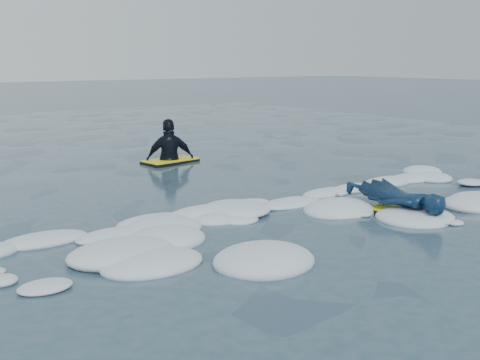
% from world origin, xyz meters
% --- Properties ---
extents(ground, '(120.00, 120.00, 0.00)m').
position_xyz_m(ground, '(0.00, 0.00, 0.00)').
color(ground, '#1B2F41').
rests_on(ground, ground).
extents(foam_band, '(12.00, 3.10, 0.30)m').
position_xyz_m(foam_band, '(0.00, 1.03, 0.00)').
color(foam_band, silver).
rests_on(foam_band, ground).
extents(prone_woman_unit, '(0.80, 1.82, 0.46)m').
position_xyz_m(prone_woman_unit, '(2.85, 0.03, 0.24)').
color(prone_woman_unit, black).
rests_on(prone_woman_unit, ground).
extents(waiting_rider_unit, '(1.32, 0.87, 1.84)m').
position_xyz_m(waiting_rider_unit, '(2.27, 5.99, 0.07)').
color(waiting_rider_unit, black).
rests_on(waiting_rider_unit, ground).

